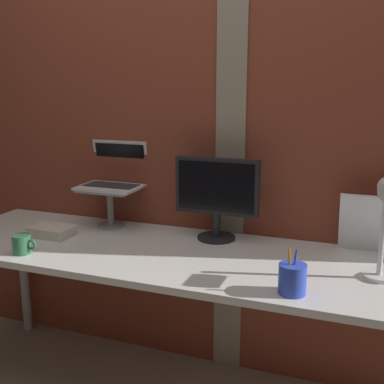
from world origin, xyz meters
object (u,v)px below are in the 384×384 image
laptop (116,174)px  coffee_mug (22,244)px  monitor (217,192)px  pen_cup (292,279)px

laptop → coffee_mug: bearing=-106.3°
monitor → coffee_mug: monitor is taller
monitor → coffee_mug: 0.89m
laptop → coffee_mug: 0.61m
pen_cup → coffee_mug: pen_cup is taller
pen_cup → coffee_mug: size_ratio=1.42×
coffee_mug → pen_cup: bearing=-0.0°
laptop → coffee_mug: (-0.16, -0.55, -0.22)m
monitor → pen_cup: size_ratio=2.43×
monitor → laptop: size_ratio=1.29×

